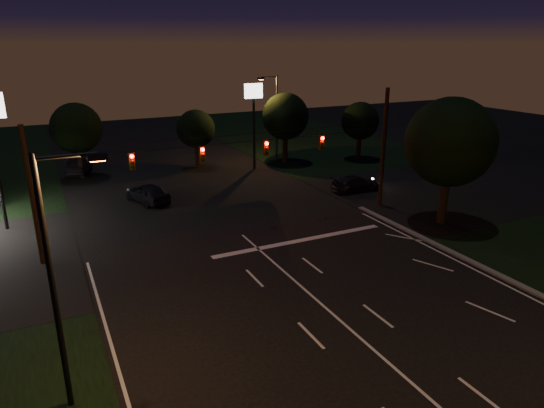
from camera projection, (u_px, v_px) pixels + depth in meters
ground at (373, 349)px, 20.05m from camera, size 140.00×140.00×0.00m
cross_street_right at (446, 189)px, 42.02m from camera, size 20.00×16.00×0.02m
stop_bar at (301, 240)px, 31.10m from camera, size 12.00×0.50×0.01m
utility_pole_right at (379, 205)px, 37.83m from camera, size 0.30×0.30×9.00m
utility_pole_left at (43, 263)px, 27.85m from camera, size 0.28×0.28×8.00m
signal_span at (235, 150)px, 31.08m from camera, size 24.00×0.40×1.56m
pole_sign_right at (254, 106)px, 47.00m from camera, size 1.80×0.30×8.40m
street_light_left at (59, 267)px, 15.43m from camera, size 2.20×0.35×9.00m
street_light_right_far at (274, 112)px, 50.37m from camera, size 2.20×0.35×9.00m
tree_right_near at (448, 143)px, 32.56m from camera, size 6.00×6.00×8.76m
tree_far_b at (76, 129)px, 44.39m from camera, size 4.60×4.60×6.98m
tree_far_c at (196, 129)px, 48.31m from camera, size 3.80×3.80×5.86m
tree_far_d at (285, 117)px, 50.09m from camera, size 4.80×4.80×7.30m
tree_far_e at (360, 121)px, 51.91m from camera, size 4.00×4.00×6.18m
car_oncoming_a at (147, 193)px, 38.33m from camera, size 3.18×4.94×1.56m
car_oncoming_b at (79, 166)px, 46.98m from camera, size 2.87×4.76×1.48m
car_cross at (357, 184)px, 41.35m from camera, size 4.63×2.04×1.32m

